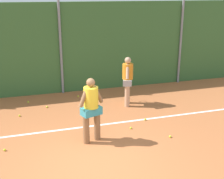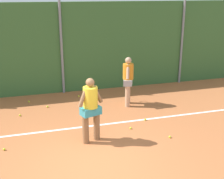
{
  "view_description": "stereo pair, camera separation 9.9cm",
  "coord_description": "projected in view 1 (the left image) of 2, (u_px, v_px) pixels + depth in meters",
  "views": [
    {
      "loc": [
        -1.38,
        -6.16,
        3.96
      ],
      "look_at": [
        1.13,
        2.25,
        1.05
      ],
      "focal_mm": 47.72,
      "sensor_mm": 36.0,
      "label": 1
    },
    {
      "loc": [
        -1.29,
        -6.19,
        3.96
      ],
      "look_at": [
        1.13,
        2.25,
        1.05
      ],
      "focal_mm": 47.72,
      "sensor_mm": 36.0,
      "label": 2
    }
  ],
  "objects": [
    {
      "name": "ground_plane",
      "position": [
        81.0,
        133.0,
        8.73
      ],
      "size": [
        27.91,
        27.91,
        0.0
      ],
      "primitive_type": "plane",
      "color": "#B76638"
    },
    {
      "name": "hedge_fence_backdrop",
      "position": [
        60.0,
        49.0,
        11.78
      ],
      "size": [
        18.14,
        0.25,
        3.57
      ],
      "primitive_type": "cube",
      "color": "#386633",
      "rests_on": "ground_plane"
    },
    {
      "name": "fence_post_center",
      "position": [
        61.0,
        48.0,
        11.6
      ],
      "size": [
        0.1,
        0.1,
        3.68
      ],
      "primitive_type": "cylinder",
      "color": "gray",
      "rests_on": "ground_plane"
    },
    {
      "name": "fence_post_right",
      "position": [
        181.0,
        42.0,
        13.03
      ],
      "size": [
        0.1,
        0.1,
        3.68
      ],
      "primitive_type": "cylinder",
      "color": "gray",
      "rests_on": "ground_plane"
    },
    {
      "name": "court_baseline_paint",
      "position": [
        79.0,
        128.0,
        9.06
      ],
      "size": [
        13.26,
        0.1,
        0.01
      ],
      "primitive_type": "cube",
      "color": "white",
      "rests_on": "ground_plane"
    },
    {
      "name": "player_foreground_near",
      "position": [
        91.0,
        107.0,
        7.94
      ],
      "size": [
        0.73,
        0.47,
        1.82
      ],
      "rotation": [
        0.0,
        0.0,
        0.33
      ],
      "color": "#8C603D",
      "rests_on": "ground_plane"
    },
    {
      "name": "player_midcourt",
      "position": [
        128.0,
        79.0,
        10.6
      ],
      "size": [
        0.47,
        0.78,
        1.77
      ],
      "rotation": [
        0.0,
        0.0,
        1.19
      ],
      "color": "tan",
      "rests_on": "ground_plane"
    },
    {
      "name": "tennis_ball_1",
      "position": [
        145.0,
        119.0,
        9.57
      ],
      "size": [
        0.07,
        0.07,
        0.07
      ],
      "primitive_type": "sphere",
      "color": "#CCDB33",
      "rests_on": "ground_plane"
    },
    {
      "name": "tennis_ball_3",
      "position": [
        19.0,
        116.0,
        9.86
      ],
      "size": [
        0.07,
        0.07,
        0.07
      ],
      "primitive_type": "sphere",
      "color": "#CCDB33",
      "rests_on": "ground_plane"
    },
    {
      "name": "tennis_ball_4",
      "position": [
        170.0,
        137.0,
        8.45
      ],
      "size": [
        0.07,
        0.07,
        0.07
      ],
      "primitive_type": "sphere",
      "color": "#CCDB33",
      "rests_on": "ground_plane"
    },
    {
      "name": "tennis_ball_5",
      "position": [
        78.0,
        96.0,
        11.67
      ],
      "size": [
        0.07,
        0.07,
        0.07
      ],
      "primitive_type": "sphere",
      "color": "#CCDB33",
      "rests_on": "ground_plane"
    },
    {
      "name": "tennis_ball_6",
      "position": [
        5.0,
        150.0,
        7.74
      ],
      "size": [
        0.07,
        0.07,
        0.07
      ],
      "primitive_type": "sphere",
      "color": "#CCDB33",
      "rests_on": "ground_plane"
    },
    {
      "name": "tennis_ball_7",
      "position": [
        28.0,
        102.0,
        11.08
      ],
      "size": [
        0.07,
        0.07,
        0.07
      ],
      "primitive_type": "sphere",
      "color": "#CCDB33",
      "rests_on": "ground_plane"
    },
    {
      "name": "tennis_ball_11",
      "position": [
        47.0,
        107.0,
        10.6
      ],
      "size": [
        0.07,
        0.07,
        0.07
      ],
      "primitive_type": "sphere",
      "color": "#CCDB33",
      "rests_on": "ground_plane"
    },
    {
      "name": "tennis_ball_13",
      "position": [
        131.0,
        128.0,
        8.98
      ],
      "size": [
        0.07,
        0.07,
        0.07
      ],
      "primitive_type": "sphere",
      "color": "#CCDB33",
      "rests_on": "ground_plane"
    }
  ]
}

